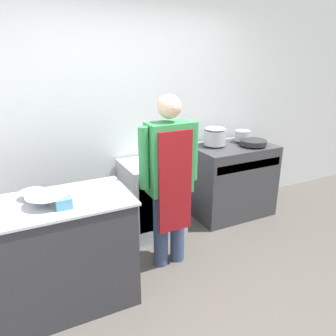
% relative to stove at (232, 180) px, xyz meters
% --- Properties ---
extents(ground_plane, '(14.00, 14.00, 0.00)m').
position_rel_stove_xyz_m(ground_plane, '(-1.12, -1.26, -0.46)').
color(ground_plane, '#4C4742').
extents(wall_back, '(8.00, 0.05, 2.70)m').
position_rel_stove_xyz_m(wall_back, '(-1.12, 0.38, 0.89)').
color(wall_back, silver).
rests_on(wall_back, ground_plane).
extents(prep_counter, '(1.09, 0.64, 0.93)m').
position_rel_stove_xyz_m(prep_counter, '(-2.19, -0.71, 0.01)').
color(prep_counter, '#2D2D33').
rests_on(prep_counter, ground_plane).
extents(stove, '(0.99, 0.61, 0.93)m').
position_rel_stove_xyz_m(stove, '(0.00, 0.00, 0.00)').
color(stove, '#38383D').
rests_on(stove, ground_plane).
extents(fridge_unit, '(0.63, 0.58, 0.85)m').
position_rel_stove_xyz_m(fridge_unit, '(-1.09, 0.04, -0.03)').
color(fridge_unit, '#A8ADB2').
rests_on(fridge_unit, ground_plane).
extents(person_cook, '(0.58, 0.24, 1.65)m').
position_rel_stove_xyz_m(person_cook, '(-1.19, -0.60, 0.47)').
color(person_cook, '#38476B').
rests_on(person_cook, ground_plane).
extents(mixing_bowl, '(0.30, 0.30, 0.08)m').
position_rel_stove_xyz_m(mixing_bowl, '(-2.27, -0.76, 0.51)').
color(mixing_bowl, '#B2B5BC').
rests_on(mixing_bowl, prep_counter).
extents(small_bowl, '(0.20, 0.20, 0.06)m').
position_rel_stove_xyz_m(small_bowl, '(-2.36, -0.58, 0.50)').
color(small_bowl, '#B2B5BC').
rests_on(small_bowl, prep_counter).
extents(plastic_tub, '(0.11, 0.11, 0.08)m').
position_rel_stove_xyz_m(plastic_tub, '(-2.17, -0.85, 0.51)').
color(plastic_tub, teal).
rests_on(plastic_tub, prep_counter).
extents(stock_pot, '(0.26, 0.26, 0.22)m').
position_rel_stove_xyz_m(stock_pot, '(-0.22, 0.11, 0.58)').
color(stock_pot, '#B2B5BC').
rests_on(stock_pot, stove).
extents(saute_pan, '(0.32, 0.32, 0.06)m').
position_rel_stove_xyz_m(saute_pan, '(0.20, -0.11, 0.50)').
color(saute_pan, '#262628').
rests_on(saute_pan, stove).
extents(sauce_pot, '(0.19, 0.19, 0.13)m').
position_rel_stove_xyz_m(sauce_pot, '(0.20, 0.11, 0.54)').
color(sauce_pot, '#B2B5BC').
rests_on(sauce_pot, stove).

